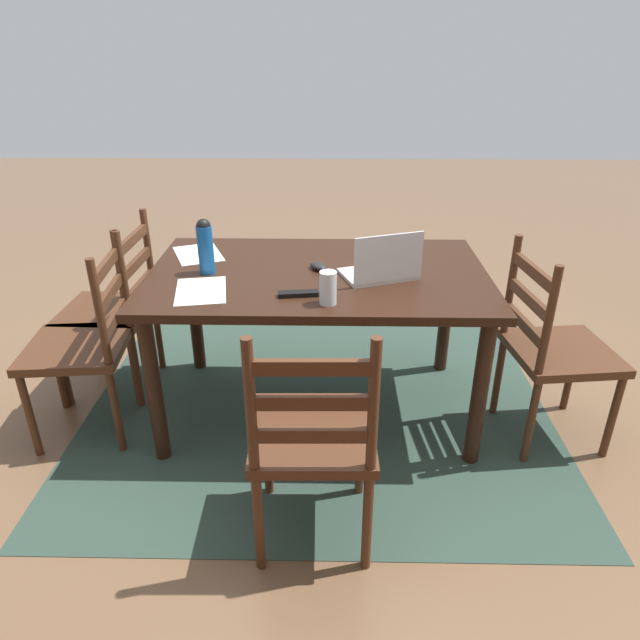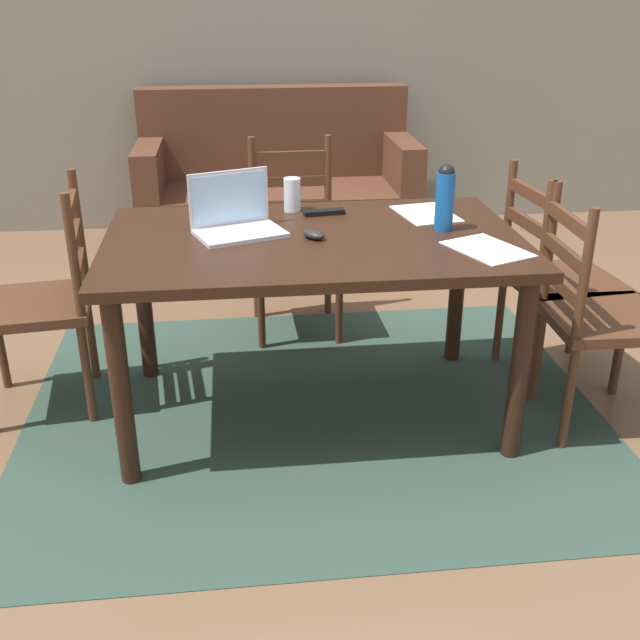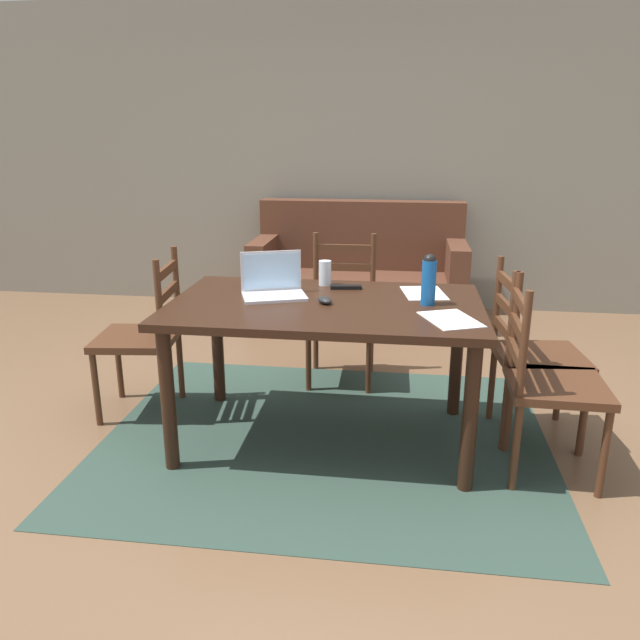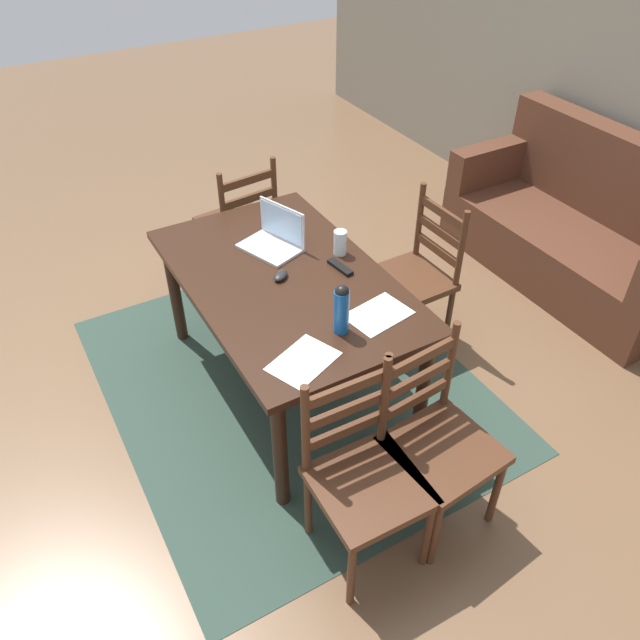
% 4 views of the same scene
% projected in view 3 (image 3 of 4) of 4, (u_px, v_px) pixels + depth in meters
% --- Properties ---
extents(ground_plane, '(14.00, 14.00, 0.00)m').
position_uv_depth(ground_plane, '(325.00, 438.00, 3.34)').
color(ground_plane, brown).
extents(area_rug, '(2.36, 1.97, 0.01)m').
position_uv_depth(area_rug, '(325.00, 437.00, 3.34)').
color(area_rug, '#2D4238').
rests_on(area_rug, ground).
extents(wall_back, '(8.00, 0.12, 2.70)m').
position_uv_depth(wall_back, '(365.00, 158.00, 5.56)').
color(wall_back, gray).
rests_on(wall_back, ground).
extents(dining_table, '(1.57, 0.97, 0.76)m').
position_uv_depth(dining_table, '(325.00, 320.00, 3.14)').
color(dining_table, black).
rests_on(dining_table, ground).
extents(chair_right_near, '(0.45, 0.45, 0.95)m').
position_uv_depth(chair_right_near, '(548.00, 383.00, 2.88)').
color(chair_right_near, '#4C2B19').
rests_on(chair_right_near, ground).
extents(chair_left_far, '(0.49, 0.49, 0.95)m').
position_uv_depth(chair_left_far, '(144.00, 337.00, 3.53)').
color(chair_left_far, '#4C2B19').
rests_on(chair_left_far, ground).
extents(chair_far_head, '(0.45, 0.45, 0.95)m').
position_uv_depth(chair_far_head, '(342.00, 312.00, 4.01)').
color(chair_far_head, '#4C2B19').
rests_on(chair_far_head, ground).
extents(chair_right_far, '(0.48, 0.48, 0.95)m').
position_uv_depth(chair_right_far, '(532.00, 355.00, 3.24)').
color(chair_right_far, '#4C2B19').
rests_on(chair_right_far, ground).
extents(couch, '(1.80, 0.80, 1.00)m').
position_uv_depth(couch, '(359.00, 278.00, 5.40)').
color(couch, '#512D1E').
rests_on(couch, ground).
extents(laptop, '(0.38, 0.32, 0.23)m').
position_uv_depth(laptop, '(273.00, 285.00, 3.22)').
color(laptop, silver).
rests_on(laptop, dining_table).
extents(water_bottle, '(0.07, 0.07, 0.26)m').
position_uv_depth(water_bottle, '(429.00, 278.00, 3.04)').
color(water_bottle, '#145199').
rests_on(water_bottle, dining_table).
extents(drinking_glass, '(0.07, 0.07, 0.14)m').
position_uv_depth(drinking_glass, '(325.00, 273.00, 3.44)').
color(drinking_glass, silver).
rests_on(drinking_glass, dining_table).
extents(computer_mouse, '(0.11, 0.12, 0.03)m').
position_uv_depth(computer_mouse, '(325.00, 300.00, 3.09)').
color(computer_mouse, black).
rests_on(computer_mouse, dining_table).
extents(tv_remote, '(0.17, 0.07, 0.02)m').
position_uv_depth(tv_remote, '(346.00, 287.00, 3.37)').
color(tv_remote, black).
rests_on(tv_remote, dining_table).
extents(paper_stack_left, '(0.26, 0.33, 0.00)m').
position_uv_depth(paper_stack_left, '(424.00, 293.00, 3.28)').
color(paper_stack_left, white).
rests_on(paper_stack_left, dining_table).
extents(paper_stack_right, '(0.31, 0.35, 0.00)m').
position_uv_depth(paper_stack_right, '(451.00, 319.00, 2.82)').
color(paper_stack_right, white).
rests_on(paper_stack_right, dining_table).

